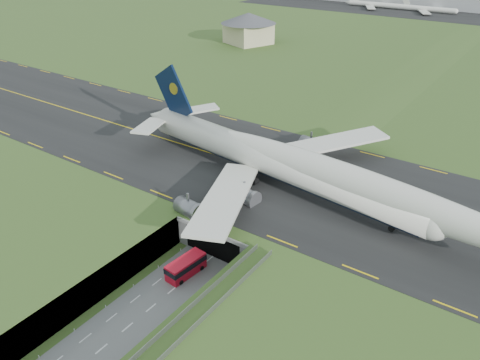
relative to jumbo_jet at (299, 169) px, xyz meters
The scene contains 8 objects.
ground 31.10m from the jumbo_jet, 102.27° to the right, with size 900.00×900.00×0.00m, color #354E1F.
airfield_deck 30.13m from the jumbo_jet, 102.27° to the right, with size 800.00×800.00×6.00m, color gray.
trench_road 38.02m from the jumbo_jet, 99.76° to the right, with size 12.00×75.00×0.20m, color slate.
taxiway 9.42m from the jumbo_jet, 142.40° to the left, with size 800.00×44.00×0.18m, color black.
tunnel_portal 15.39m from the jumbo_jet, 118.03° to the right, with size 17.00×22.30×6.00m.
jumbo_jet is the anchor object (origin of this frame).
shuttle_tram 29.26m from the jumbo_jet, 104.71° to the right, with size 3.55×7.78×3.08m.
service_building 138.00m from the jumbo_jet, 128.05° to the left, with size 32.11×32.11×13.64m.
Camera 1 is at (43.22, -45.44, 53.25)m, focal length 35.00 mm.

